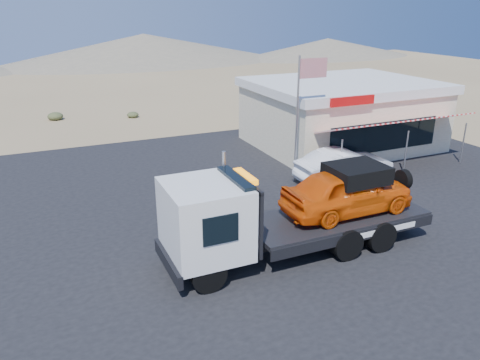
{
  "coord_description": "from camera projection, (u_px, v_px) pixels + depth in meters",
  "views": [
    {
      "loc": [
        -6.52,
        -14.05,
        8.11
      ],
      "look_at": [
        0.69,
        2.08,
        1.5
      ],
      "focal_mm": 35.0,
      "sensor_mm": 36.0,
      "label": 1
    }
  ],
  "objects": [
    {
      "name": "ground",
      "position": [
        246.0,
        238.0,
        17.34
      ],
      "size": [
        120.0,
        120.0,
        0.0
      ],
      "primitive_type": "plane",
      "color": "#8B734F",
      "rests_on": "ground"
    },
    {
      "name": "asphalt_lot",
      "position": [
        258.0,
        201.0,
        20.67
      ],
      "size": [
        32.0,
        24.0,
        0.02
      ],
      "primitive_type": "cube",
      "color": "black",
      "rests_on": "ground"
    },
    {
      "name": "tow_truck",
      "position": [
        294.0,
        207.0,
        15.82
      ],
      "size": [
        9.42,
        2.79,
        3.15
      ],
      "color": "black",
      "rests_on": "asphalt_lot"
    },
    {
      "name": "white_sedan",
      "position": [
        344.0,
        166.0,
        22.68
      ],
      "size": [
        4.86,
        1.71,
        1.6
      ],
      "primitive_type": "imported",
      "rotation": [
        0.0,
        0.0,
        1.58
      ],
      "color": "silver",
      "rests_on": "asphalt_lot"
    },
    {
      "name": "jerky_store",
      "position": [
        341.0,
        113.0,
        28.33
      ],
      "size": [
        10.4,
        9.97,
        3.9
      ],
      "color": "beige",
      "rests_on": "asphalt_lot"
    },
    {
      "name": "flagpole",
      "position": [
        302.0,
        105.0,
        21.76
      ],
      "size": [
        1.55,
        0.1,
        6.0
      ],
      "color": "#99999E",
      "rests_on": "asphalt_lot"
    }
  ]
}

